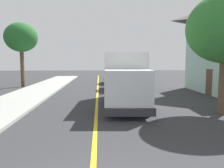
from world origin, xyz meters
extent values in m
cube|color=gold|center=(0.00, 10.00, 0.00)|extent=(0.16, 56.00, 0.01)
cube|color=silver|center=(1.80, 10.51, 1.90)|extent=(2.70, 5.13, 2.60)
cube|color=silver|center=(1.59, 7.01, 1.45)|extent=(2.40, 2.13, 1.70)
cube|color=#1E2D3D|center=(1.53, 6.11, 1.82)|extent=(2.04, 0.20, 0.75)
cube|color=#2D2D33|center=(1.52, 5.93, 0.42)|extent=(2.41, 0.34, 0.36)
cylinder|color=black|center=(2.65, 7.15, 0.50)|extent=(0.36, 1.02, 1.00)
cylinder|color=black|center=(0.55, 7.27, 0.50)|extent=(0.36, 1.02, 1.00)
cylinder|color=black|center=(2.92, 11.69, 0.50)|extent=(0.36, 1.02, 1.00)
cylinder|color=black|center=(0.82, 11.82, 0.50)|extent=(0.36, 1.02, 1.00)
cube|color=#B7B7BC|center=(1.65, 16.65, 0.65)|extent=(1.85, 4.42, 0.76)
cube|color=#1E2D3D|center=(1.65, 16.80, 1.35)|extent=(1.61, 1.82, 0.64)
cylinder|color=black|center=(2.46, 15.25, 0.32)|extent=(0.23, 0.64, 0.64)
cylinder|color=black|center=(0.88, 15.23, 0.32)|extent=(0.23, 0.64, 0.64)
cylinder|color=black|center=(2.43, 18.07, 0.32)|extent=(0.23, 0.64, 0.64)
cylinder|color=black|center=(0.85, 18.05, 0.32)|extent=(0.23, 0.64, 0.64)
cube|color=#4C564C|center=(1.75, 22.48, 0.65)|extent=(1.81, 4.41, 0.76)
cube|color=#1E2D3D|center=(1.75, 22.63, 1.35)|extent=(1.59, 1.80, 0.64)
cylinder|color=black|center=(2.54, 21.07, 0.32)|extent=(0.22, 0.64, 0.64)
cylinder|color=black|center=(0.96, 21.07, 0.32)|extent=(0.22, 0.64, 0.64)
cylinder|color=black|center=(2.53, 23.89, 0.32)|extent=(0.22, 0.64, 0.64)
cylinder|color=black|center=(0.95, 23.88, 0.32)|extent=(0.22, 0.64, 0.64)
cube|color=black|center=(2.60, 29.87, 0.65)|extent=(1.93, 4.45, 0.76)
cube|color=#1E2D3D|center=(2.59, 30.02, 1.35)|extent=(1.64, 1.84, 0.64)
cylinder|color=black|center=(3.43, 28.48, 0.32)|extent=(0.24, 0.65, 0.64)
cylinder|color=black|center=(1.85, 28.44, 0.32)|extent=(0.24, 0.65, 0.64)
cylinder|color=black|center=(3.35, 31.30, 0.32)|extent=(0.24, 0.65, 0.64)
cylinder|color=black|center=(1.77, 31.25, 0.32)|extent=(0.24, 0.65, 0.64)
cube|color=brown|center=(9.00, 13.08, 1.05)|extent=(0.10, 1.00, 2.10)
cylinder|color=brown|center=(6.54, 7.11, 1.36)|extent=(0.42, 0.42, 2.72)
cylinder|color=brown|center=(-7.97, 19.68, 1.89)|extent=(0.40, 0.40, 3.77)
ellipsoid|color=#236028|center=(-7.97, 19.68, 5.20)|extent=(3.36, 3.36, 3.02)
camera|label=1|loc=(0.17, -3.48, 2.73)|focal=34.25mm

